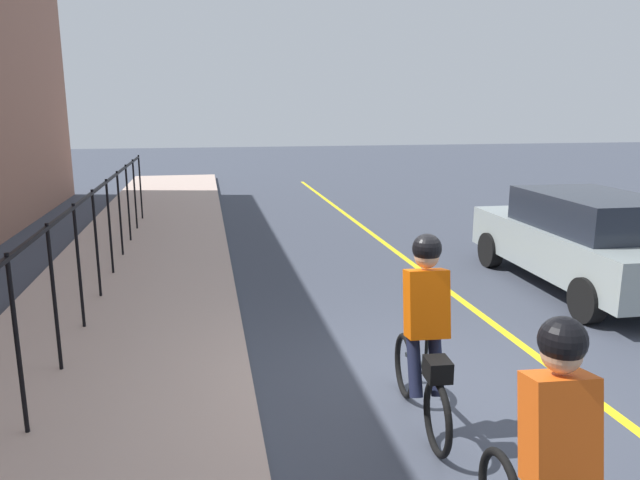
% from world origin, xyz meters
% --- Properties ---
extents(ground_plane, '(80.00, 80.00, 0.00)m').
position_xyz_m(ground_plane, '(0.00, 0.00, 0.00)').
color(ground_plane, '#3A3F4C').
extents(lane_line_centre, '(36.00, 0.12, 0.01)m').
position_xyz_m(lane_line_centre, '(0.00, -1.60, 0.00)').
color(lane_line_centre, yellow).
rests_on(lane_line_centre, ground).
extents(sidewalk, '(40.00, 3.20, 0.15)m').
position_xyz_m(sidewalk, '(0.00, 3.40, 0.07)').
color(sidewalk, '#B89F92').
rests_on(sidewalk, ground).
extents(iron_fence, '(18.13, 0.04, 1.60)m').
position_xyz_m(iron_fence, '(1.00, 3.80, 1.27)').
color(iron_fence, black).
rests_on(iron_fence, sidewalk).
extents(cyclist_lead, '(1.71, 0.38, 1.83)m').
position_xyz_m(cyclist_lead, '(-0.60, 0.32, 0.91)').
color(cyclist_lead, black).
rests_on(cyclist_lead, ground).
extents(cyclist_follow, '(1.71, 0.38, 1.83)m').
position_xyz_m(cyclist_follow, '(-2.73, 0.38, 0.91)').
color(cyclist_follow, black).
rests_on(cyclist_follow, ground).
extents(patrol_sedan, '(4.44, 2.01, 1.58)m').
position_xyz_m(patrol_sedan, '(2.98, -3.76, 0.82)').
color(patrol_sedan, '#8E9A9A').
rests_on(patrol_sedan, ground).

